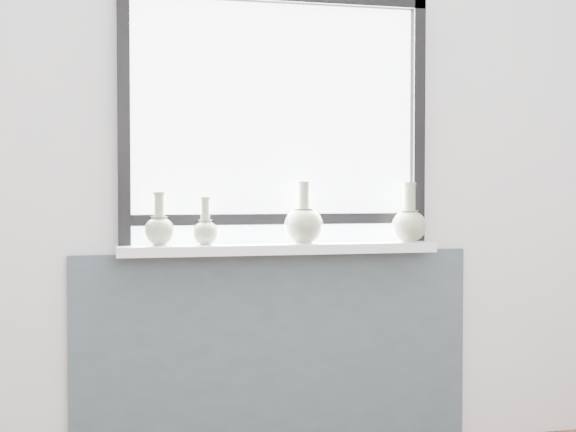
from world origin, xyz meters
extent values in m
cube|color=silver|center=(0.00, 1.81, 1.30)|extent=(3.60, 0.02, 2.60)
cube|color=#42515D|center=(0.00, 1.78, 0.43)|extent=(1.70, 0.03, 0.86)
cube|color=white|center=(0.00, 1.71, 0.88)|extent=(1.32, 0.18, 0.04)
cube|color=black|center=(-0.62, 1.76, 1.43)|extent=(0.05, 0.06, 1.05)
cube|color=black|center=(0.62, 1.76, 1.43)|extent=(0.05, 0.06, 1.05)
cube|color=black|center=(0.00, 1.76, 1.00)|extent=(1.20, 0.05, 0.04)
cube|color=white|center=(0.00, 1.79, 1.40)|extent=(1.20, 0.01, 1.00)
cylinder|color=gray|center=(-0.49, 1.72, 0.90)|extent=(0.06, 0.06, 0.01)
ellipsoid|color=gray|center=(-0.49, 1.72, 0.96)|extent=(0.12, 0.12, 0.11)
cone|color=gray|center=(-0.49, 1.72, 1.00)|extent=(0.07, 0.07, 0.03)
cylinder|color=gray|center=(-0.49, 1.72, 1.05)|extent=(0.04, 0.04, 0.11)
cylinder|color=gray|center=(-0.49, 1.72, 1.11)|extent=(0.06, 0.06, 0.01)
cylinder|color=gray|center=(-0.31, 1.71, 0.90)|extent=(0.05, 0.05, 0.01)
ellipsoid|color=gray|center=(-0.31, 1.71, 0.95)|extent=(0.11, 0.11, 0.10)
cone|color=gray|center=(-0.31, 1.71, 0.99)|extent=(0.06, 0.06, 0.03)
cylinder|color=gray|center=(-0.31, 1.71, 1.03)|extent=(0.04, 0.04, 0.10)
cylinder|color=gray|center=(-0.31, 1.71, 1.09)|extent=(0.04, 0.04, 0.01)
cylinder|color=gray|center=(0.10, 1.70, 0.90)|extent=(0.07, 0.07, 0.01)
ellipsoid|color=gray|center=(0.10, 1.70, 0.98)|extent=(0.16, 0.16, 0.15)
cone|color=gray|center=(0.10, 1.70, 1.03)|extent=(0.09, 0.09, 0.03)
cylinder|color=gray|center=(0.10, 1.70, 1.09)|extent=(0.05, 0.05, 0.12)
cylinder|color=gray|center=(0.10, 1.70, 1.15)|extent=(0.05, 0.05, 0.01)
cylinder|color=gray|center=(0.56, 1.69, 0.90)|extent=(0.07, 0.07, 0.01)
ellipsoid|color=gray|center=(0.56, 1.69, 0.97)|extent=(0.15, 0.15, 0.14)
cone|color=gray|center=(0.56, 1.69, 1.02)|extent=(0.08, 0.08, 0.03)
cylinder|color=gray|center=(0.56, 1.69, 1.08)|extent=(0.05, 0.05, 0.13)
cylinder|color=gray|center=(0.56, 1.69, 1.15)|extent=(0.06, 0.06, 0.01)
camera|label=1|loc=(-0.71, -1.51, 1.13)|focal=50.00mm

